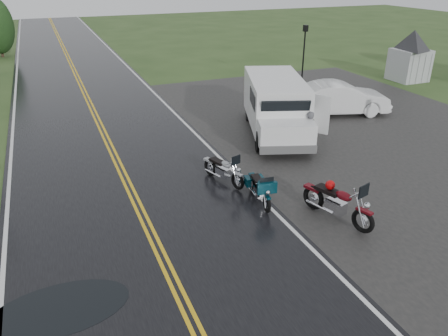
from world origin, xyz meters
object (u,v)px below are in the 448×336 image
at_px(motorcycle_red, 364,212).
at_px(lamp_post_far_right, 303,57).
at_px(sedan_white, 339,99).
at_px(visitor_center, 413,43).
at_px(motorcycle_teal, 267,197).
at_px(motorcycle_silver, 238,175).
at_px(van_white, 260,123).
at_px(person_at_van, 308,132).

distance_m(motorcycle_red, lamp_post_far_right, 16.04).
bearing_deg(sedan_white, visitor_center, -46.55).
height_order(motorcycle_teal, motorcycle_silver, motorcycle_silver).
height_order(van_white, sedan_white, van_white).
height_order(van_white, person_at_van, van_white).
xyz_separation_m(motorcycle_red, motorcycle_silver, (-2.17, 3.73, -0.13)).
height_order(motorcycle_teal, sedan_white, sedan_white).
bearing_deg(motorcycle_silver, van_white, 33.34).
relative_size(motorcycle_teal, van_white, 0.30).
relative_size(visitor_center, motorcycle_teal, 8.36).
bearing_deg(visitor_center, lamp_post_far_right, 173.83).
relative_size(visitor_center, motorcycle_red, 6.58).
xyz_separation_m(van_white, lamp_post_far_right, (6.89, 7.96, 0.65)).
distance_m(van_white, sedan_white, 6.62).
distance_m(motorcycle_red, person_at_van, 6.06).
bearing_deg(motorcycle_silver, motorcycle_red, -77.55).
height_order(motorcycle_red, motorcycle_silver, motorcycle_red).
distance_m(person_at_van, lamp_post_far_right, 10.08).
relative_size(motorcycle_red, van_white, 0.38).
xyz_separation_m(person_at_van, lamp_post_far_right, (5.07, 8.65, 1.06)).
bearing_deg(motorcycle_red, lamp_post_far_right, 47.20).
xyz_separation_m(motorcycle_red, van_white, (0.03, 6.46, 0.53)).
xyz_separation_m(visitor_center, motorcycle_teal, (-16.44, -11.57, -1.83)).
xyz_separation_m(motorcycle_teal, motorcycle_silver, (-0.21, 1.70, 0.03)).
bearing_deg(visitor_center, sedan_white, -153.53).
bearing_deg(motorcycle_red, van_white, 72.55).
xyz_separation_m(visitor_center, lamp_post_far_right, (-7.56, 0.82, -0.50)).
distance_m(van_white, person_at_van, 1.99).
bearing_deg(visitor_center, motorcycle_teal, -144.87).
xyz_separation_m(motorcycle_red, person_at_van, (1.85, 5.77, 0.12)).
xyz_separation_m(motorcycle_red, motorcycle_teal, (-1.96, 2.03, -0.15)).
relative_size(visitor_center, person_at_van, 9.58).
relative_size(motorcycle_silver, person_at_van, 1.20).
height_order(van_white, lamp_post_far_right, lamp_post_far_right).
bearing_deg(motorcycle_red, person_at_van, 55.05).
distance_m(motorcycle_teal, motorcycle_silver, 1.71).
relative_size(motorcycle_red, motorcycle_teal, 1.27).
xyz_separation_m(motorcycle_silver, lamp_post_far_right, (9.09, 10.69, 1.31)).
relative_size(motorcycle_teal, person_at_van, 1.15).
bearing_deg(person_at_van, motorcycle_silver, 24.03).
distance_m(motorcycle_teal, person_at_van, 5.35).
bearing_deg(sedan_white, motorcycle_red, 164.47).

